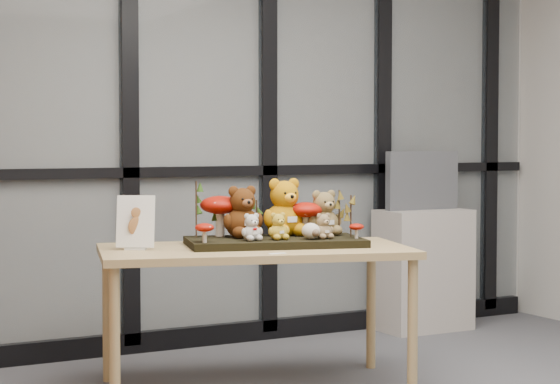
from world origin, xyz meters
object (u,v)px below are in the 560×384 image
bear_small_yellow (278,225)px  plush_cream_hedgehog (311,230)px  diorama_tray (275,242)px  sign_holder (136,225)px  cabinet (423,270)px  monitor (422,180)px  bear_pooh_yellow (284,204)px  mushroom_front_right (356,230)px  bear_white_bow (252,226)px  mushroom_back_right (306,217)px  mushroom_back_left (220,214)px  bear_brown_medium (242,209)px  mushroom_front_left (205,232)px  display_table (255,261)px  bear_tan_back (324,210)px  bear_beige_small (323,225)px

bear_small_yellow → plush_cream_hedgehog: size_ratio=1.65×
diorama_tray → sign_holder: 0.70m
cabinet → monitor: monitor is taller
bear_pooh_yellow → mushroom_front_right: (0.25, -0.30, -0.12)m
bear_pooh_yellow → plush_cream_hedgehog: bear_pooh_yellow is taller
bear_white_bow → mushroom_back_right: 0.38m
mushroom_back_left → bear_small_yellow: bearing=-59.5°
bear_white_bow → mushroom_back_left: bearing=113.8°
bear_brown_medium → bear_small_yellow: (0.10, -0.20, -0.07)m
bear_white_bow → mushroom_front_left: (-0.24, 0.03, -0.02)m
mushroom_front_left → monitor: (1.95, 0.91, 0.18)m
diorama_tray → mushroom_back_left: mushroom_back_left is taller
display_table → cabinet: size_ratio=2.12×
diorama_tray → mushroom_back_right: 0.24m
bear_brown_medium → mushroom_back_left: bear_brown_medium is taller
bear_small_yellow → mushroom_front_left: bear_small_yellow is taller
mushroom_front_right → sign_holder: sign_holder is taller
mushroom_front_right → mushroom_back_right: bearing=121.1°
display_table → bear_brown_medium: 0.29m
diorama_tray → bear_white_bow: (-0.16, -0.06, 0.09)m
monitor → bear_white_bow: bearing=-151.3°
bear_tan_back → mushroom_front_right: size_ratio=3.10×
display_table → diorama_tray: size_ratio=1.91×
bear_white_bow → plush_cream_hedgehog: bear_white_bow is taller
bear_brown_medium → cabinet: size_ratio=0.37×
mushroom_front_right → bear_tan_back: bearing=103.6°
monitor → mushroom_back_left: bearing=-159.4°
diorama_tray → mushroom_back_left: bearing=148.1°
bear_pooh_yellow → bear_tan_back: size_ratio=1.27×
diorama_tray → bear_brown_medium: 0.24m
mushroom_front_left → mushroom_front_right: (0.75, -0.18, -0.01)m
diorama_tray → mushroom_front_left: size_ratio=8.50×
mushroom_back_left → cabinet: (1.76, 0.64, -0.47)m
mushroom_back_left → mushroom_front_left: 0.32m
bear_small_yellow → mushroom_front_right: bear_small_yellow is taller
bear_beige_small → mushroom_back_right: 0.19m
diorama_tray → bear_brown_medium: size_ratio=3.03×
display_table → bear_white_bow: bear_white_bow is taller
diorama_tray → cabinet: cabinet is taller
plush_cream_hedgehog → mushroom_back_left: size_ratio=0.39×
bear_small_yellow → display_table: bearing=167.3°
bear_tan_back → mushroom_back_right: bearing=-176.7°
bear_brown_medium → plush_cream_hedgehog: (0.25, -0.26, -0.10)m
bear_tan_back → plush_cream_hedgehog: bearing=-120.4°
bear_small_yellow → bear_white_bow: 0.14m
bear_small_yellow → mushroom_back_right: 0.26m
bear_brown_medium → sign_holder: bear_brown_medium is taller
sign_holder → display_table: bearing=12.4°
bear_brown_medium → bear_beige_small: bear_brown_medium is taller
bear_pooh_yellow → monitor: 1.65m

